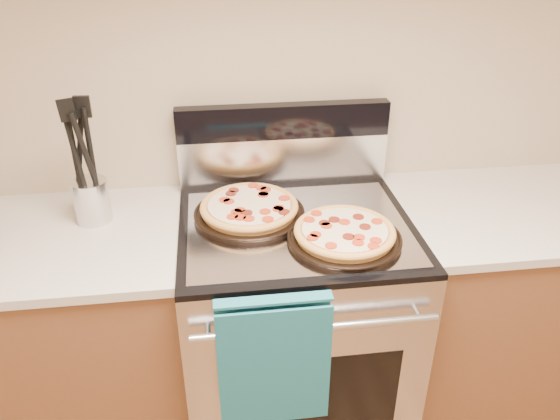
{
  "coord_description": "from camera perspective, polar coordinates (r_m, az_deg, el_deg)",
  "views": [
    {
      "loc": [
        -0.25,
        0.13,
        1.82
      ],
      "look_at": [
        -0.07,
        1.55,
        1.03
      ],
      "focal_mm": 35.0,
      "sensor_mm": 36.0,
      "label": 1
    }
  ],
  "objects": [
    {
      "name": "wall_back",
      "position": [
        1.94,
        0.2,
        14.98
      ],
      "size": [
        4.0,
        0.0,
        4.0
      ],
      "primitive_type": "plane",
      "rotation": [
        1.57,
        0.0,
        0.0
      ],
      "color": "#C9B391",
      "rests_on": "ground"
    },
    {
      "name": "range_body",
      "position": [
        2.06,
        1.49,
        -12.72
      ],
      "size": [
        0.76,
        0.68,
        0.9
      ],
      "primitive_type": "cube",
      "color": "#B7B7BC",
      "rests_on": "ground"
    },
    {
      "name": "oven_window",
      "position": [
        1.83,
        3.2,
        -19.65
      ],
      "size": [
        0.56,
        0.01,
        0.4
      ],
      "primitive_type": "cube",
      "color": "black",
      "rests_on": "range_body"
    },
    {
      "name": "cooktop",
      "position": [
        1.79,
        1.68,
        -1.65
      ],
      "size": [
        0.76,
        0.68,
        0.02
      ],
      "primitive_type": "cube",
      "color": "black",
      "rests_on": "range_body"
    },
    {
      "name": "backsplash_lower",
      "position": [
        2.01,
        0.34,
        5.28
      ],
      "size": [
        0.76,
        0.06,
        0.18
      ],
      "primitive_type": "cube",
      "color": "silver",
      "rests_on": "cooktop"
    },
    {
      "name": "backsplash_upper",
      "position": [
        1.96,
        0.35,
        9.3
      ],
      "size": [
        0.76,
        0.06,
        0.12
      ],
      "primitive_type": "cube",
      "color": "black",
      "rests_on": "backsplash_lower"
    },
    {
      "name": "oven_handle",
      "position": [
        1.55,
        3.83,
        -12.2
      ],
      "size": [
        0.7,
        0.03,
        0.03
      ],
      "primitive_type": "cylinder",
      "rotation": [
        0.0,
        1.57,
        0.0
      ],
      "color": "silver",
      "rests_on": "range_body"
    },
    {
      "name": "dish_towel",
      "position": [
        1.61,
        -0.65,
        -15.28
      ],
      "size": [
        0.32,
        0.05,
        0.42
      ],
      "primitive_type": null,
      "color": "navy",
      "rests_on": "oven_handle"
    },
    {
      "name": "foil_sheet",
      "position": [
        1.76,
        1.84,
        -1.78
      ],
      "size": [
        0.7,
        0.55,
        0.01
      ],
      "primitive_type": "cube",
      "color": "gray",
      "rests_on": "cooktop"
    },
    {
      "name": "cabinet_left",
      "position": [
        2.17,
        -23.02,
        -13.44
      ],
      "size": [
        1.0,
        0.62,
        0.88
      ],
      "primitive_type": "cube",
      "color": "brown",
      "rests_on": "ground"
    },
    {
      "name": "countertop_left",
      "position": [
        1.91,
        -25.62,
        -3.18
      ],
      "size": [
        1.02,
        0.64,
        0.03
      ],
      "primitive_type": "cube",
      "color": "beige",
      "rests_on": "cabinet_left"
    },
    {
      "name": "cabinet_right",
      "position": [
        2.36,
        23.28,
        -9.55
      ],
      "size": [
        1.0,
        0.62,
        0.88
      ],
      "primitive_type": "cube",
      "color": "brown",
      "rests_on": "ground"
    },
    {
      "name": "countertop_right",
      "position": [
        2.13,
        25.63,
        0.16
      ],
      "size": [
        1.02,
        0.64,
        0.03
      ],
      "primitive_type": "cube",
      "color": "beige",
      "rests_on": "cabinet_right"
    },
    {
      "name": "pepperoni_pizza_back",
      "position": [
        1.8,
        -3.23,
        0.07
      ],
      "size": [
        0.47,
        0.47,
        0.05
      ],
      "primitive_type": null,
      "rotation": [
        0.0,
        0.0,
        -0.37
      ],
      "color": "#C8873D",
      "rests_on": "foil_sheet"
    },
    {
      "name": "pepperoni_pizza_front",
      "position": [
        1.68,
        6.75,
        -2.52
      ],
      "size": [
        0.41,
        0.41,
        0.05
      ],
      "primitive_type": null,
      "rotation": [
        0.0,
        0.0,
        0.22
      ],
      "color": "#C8873D",
      "rests_on": "foil_sheet"
    },
    {
      "name": "utensil_crock",
      "position": [
        1.89,
        -19.06,
        0.93
      ],
      "size": [
        0.15,
        0.15,
        0.14
      ],
      "primitive_type": "cylinder",
      "rotation": [
        0.0,
        0.0,
        0.38
      ],
      "color": "silver",
      "rests_on": "countertop_left"
    }
  ]
}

